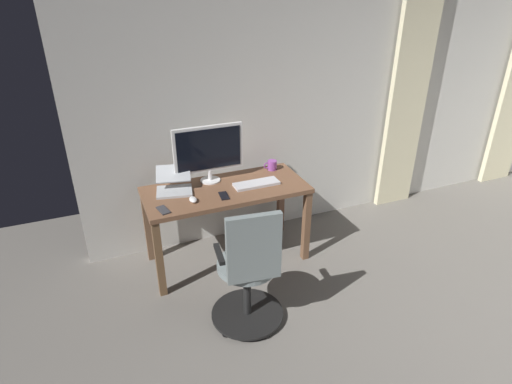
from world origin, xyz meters
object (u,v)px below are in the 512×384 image
(cell_phone_face_up, at_px, (163,210))
(desk, at_px, (226,198))
(office_chair, at_px, (249,274))
(computer_mouse, at_px, (193,200))
(computer_monitor, at_px, (209,150))
(laptop, at_px, (174,185))
(mug_tea, at_px, (272,165))
(computer_keyboard, at_px, (256,184))
(cell_phone_by_monitor, at_px, (224,196))

(cell_phone_face_up, bearing_deg, desk, -173.38)
(office_chair, xyz_separation_m, cell_phone_face_up, (0.46, -0.68, 0.28))
(office_chair, height_order, computer_mouse, office_chair)
(office_chair, distance_m, computer_mouse, 0.81)
(desk, height_order, office_chair, office_chair)
(computer_monitor, bearing_deg, cell_phone_face_up, 37.62)
(cell_phone_face_up, bearing_deg, laptop, -128.28)
(computer_mouse, bearing_deg, computer_monitor, -126.79)
(desk, distance_m, mug_tea, 0.59)
(office_chair, height_order, mug_tea, office_chair)
(computer_monitor, relative_size, computer_keyboard, 1.54)
(desk, xyz_separation_m, office_chair, (0.13, 0.87, -0.17))
(computer_keyboard, xyz_separation_m, cell_phone_face_up, (0.85, 0.15, -0.01))
(computer_monitor, relative_size, cell_phone_face_up, 4.32)
(laptop, relative_size, cell_phone_by_monitor, 2.70)
(laptop, bearing_deg, cell_phone_face_up, 75.54)
(mug_tea, bearing_deg, cell_phone_face_up, 19.77)
(computer_keyboard, distance_m, computer_mouse, 0.60)
(office_chair, xyz_separation_m, computer_mouse, (0.20, -0.73, 0.29))
(mug_tea, bearing_deg, cell_phone_by_monitor, 30.42)
(cell_phone_face_up, bearing_deg, mug_tea, -171.91)
(office_chair, height_order, computer_keyboard, office_chair)
(computer_monitor, relative_size, mug_tea, 4.76)
(computer_monitor, bearing_deg, mug_tea, -178.68)
(computer_mouse, bearing_deg, office_chair, 105.31)
(cell_phone_face_up, bearing_deg, computer_keyboard, 178.01)
(computer_monitor, distance_m, mug_tea, 0.66)
(desk, bearing_deg, laptop, -16.92)
(office_chair, relative_size, cell_phone_by_monitor, 7.16)
(computer_keyboard, relative_size, computer_mouse, 4.03)
(desk, height_order, cell_phone_face_up, cell_phone_face_up)
(laptop, bearing_deg, cell_phone_by_monitor, 154.98)
(desk, xyz_separation_m, computer_keyboard, (-0.27, 0.05, 0.11))
(computer_monitor, bearing_deg, office_chair, 87.56)
(computer_keyboard, distance_m, mug_tea, 0.37)
(computer_keyboard, distance_m, cell_phone_by_monitor, 0.35)
(computer_mouse, height_order, mug_tea, mug_tea)
(office_chair, bearing_deg, desk, 88.68)
(desk, distance_m, computer_monitor, 0.45)
(laptop, height_order, computer_mouse, laptop)
(computer_monitor, xyz_separation_m, laptop, (0.34, 0.07, -0.24))
(computer_monitor, relative_size, computer_mouse, 6.22)
(desk, distance_m, office_chair, 0.89)
(desk, bearing_deg, computer_keyboard, 170.11)
(laptop, bearing_deg, computer_mouse, 122.10)
(computer_keyboard, distance_m, laptop, 0.72)
(computer_monitor, height_order, computer_keyboard, computer_monitor)
(computer_monitor, bearing_deg, desk, 112.41)
(computer_mouse, bearing_deg, desk, -157.57)
(cell_phone_face_up, height_order, mug_tea, mug_tea)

